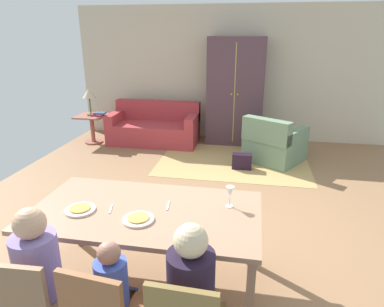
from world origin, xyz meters
TOP-DOWN VIEW (x-y plane):
  - ground_plane at (0.00, 0.47)m, footprint 6.43×6.14m
  - back_wall at (0.00, 3.59)m, footprint 6.43×0.10m
  - dining_table at (-0.29, -1.22)m, footprint 1.91×1.03m
  - plate_near_man at (-0.82, -1.34)m, footprint 0.25×0.25m
  - pizza_near_man at (-0.82, -1.34)m, footprint 0.17×0.17m
  - plate_near_child at (-0.29, -1.40)m, footprint 0.25×0.25m
  - pizza_near_child at (-0.29, -1.40)m, footprint 0.17×0.17m
  - wine_glass at (0.40, -1.04)m, footprint 0.07×0.07m
  - fork at (-0.58, -1.27)m, footprint 0.05×0.15m
  - knife at (-0.12, -1.12)m, footprint 0.03×0.17m
  - dining_chair_man at (-0.81, -2.09)m, footprint 0.44×0.44m
  - person_man at (-0.82, -1.91)m, footprint 0.30×0.41m
  - person_child at (-0.29, -1.92)m, footprint 0.22×0.30m
  - person_woman at (0.24, -1.91)m, footprint 0.30×0.40m
  - area_rug at (0.25, 2.04)m, footprint 2.60×1.80m
  - couch at (-1.44, 2.90)m, footprint 1.79×0.86m
  - armchair at (0.93, 2.20)m, footprint 1.17×1.18m
  - armoire at (0.17, 3.20)m, footprint 1.10×0.59m
  - side_table at (-2.69, 2.64)m, footprint 0.56×0.56m
  - table_lamp at (-2.69, 2.64)m, footprint 0.26×0.26m
  - book_lower at (-2.55, 2.62)m, footprint 0.22×0.16m
  - book_upper at (-2.52, 2.69)m, footprint 0.22×0.16m
  - handbag at (0.41, 1.74)m, footprint 0.32×0.16m

SIDE VIEW (x-z plane):
  - ground_plane at x=0.00m, z-range -0.02..0.00m
  - area_rug at x=0.25m, z-range 0.00..0.01m
  - handbag at x=0.41m, z-range 0.00..0.26m
  - couch at x=-1.44m, z-range -0.11..0.71m
  - armchair at x=0.93m, z-range -0.09..0.73m
  - side_table at x=-2.69m, z-range 0.09..0.67m
  - person_child at x=-0.29m, z-range -0.03..0.89m
  - dining_chair_man at x=-0.81m, z-range 0.06..0.93m
  - person_man at x=-0.82m, z-range -0.04..1.07m
  - person_woman at x=0.24m, z-range -0.04..1.07m
  - book_lower at x=-2.55m, z-range 0.58..0.61m
  - book_upper at x=-2.52m, z-range 0.61..0.64m
  - dining_table at x=-0.29m, z-range 0.32..1.08m
  - fork at x=-0.58m, z-range 0.76..0.77m
  - knife at x=-0.12m, z-range 0.76..0.77m
  - plate_near_man at x=-0.82m, z-range 0.76..0.78m
  - plate_near_child at x=-0.29m, z-range 0.76..0.78m
  - pizza_near_man at x=-0.82m, z-range 0.78..0.79m
  - pizza_near_child at x=-0.29m, z-range 0.78..0.79m
  - wine_glass at x=0.40m, z-range 0.80..0.99m
  - table_lamp at x=-2.69m, z-range 0.74..1.28m
  - armoire at x=0.17m, z-range 0.00..2.10m
  - back_wall at x=0.00m, z-range 0.00..2.70m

